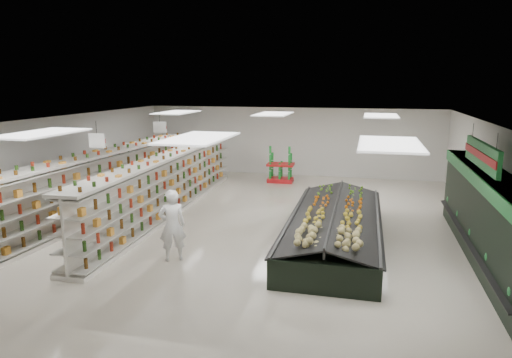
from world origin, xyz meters
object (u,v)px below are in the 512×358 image
(produce_island, at_px, (335,225))
(soda_endcap, at_px, (281,166))
(shopper_background, at_px, (189,179))
(gondola_left, at_px, (94,189))
(gondola_center, at_px, (168,186))
(shopper_main, at_px, (172,225))

(produce_island, distance_m, soda_endcap, 7.83)
(soda_endcap, xyz_separation_m, shopper_background, (-2.82, -3.80, 0.03))
(gondola_left, height_order, gondola_center, gondola_left)
(gondola_center, relative_size, produce_island, 1.66)
(gondola_left, height_order, shopper_background, gondola_left)
(produce_island, xyz_separation_m, shopper_background, (-5.74, 3.47, 0.29))
(gondola_center, bearing_deg, gondola_left, -153.59)
(soda_endcap, relative_size, shopper_background, 0.98)
(soda_endcap, bearing_deg, gondola_center, -116.17)
(gondola_center, bearing_deg, produce_island, -16.97)
(gondola_center, relative_size, soda_endcap, 7.68)
(shopper_main, bearing_deg, gondola_center, -95.17)
(gondola_left, bearing_deg, shopper_main, -32.47)
(gondola_center, height_order, produce_island, gondola_center)
(shopper_main, xyz_separation_m, shopper_background, (-1.94, 5.82, -0.15))
(shopper_main, distance_m, shopper_background, 6.14)
(gondola_center, distance_m, produce_island, 5.94)
(soda_endcap, xyz_separation_m, shopper_main, (-0.88, -9.62, 0.18))
(soda_endcap, bearing_deg, shopper_background, -126.61)
(produce_island, bearing_deg, soda_endcap, 111.88)
(gondola_center, relative_size, shopper_background, 7.56)
(gondola_left, bearing_deg, gondola_center, 30.70)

